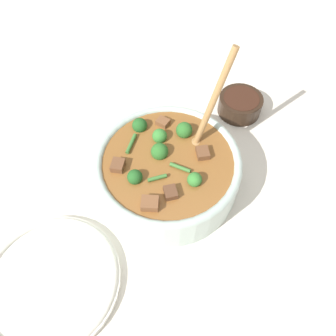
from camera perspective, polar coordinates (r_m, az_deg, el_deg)
name	(u,v)px	position (r m, az deg, el deg)	size (l,w,h in m)	color
ground_plane	(168,183)	(0.67, 0.00, -2.65)	(4.00, 4.00, 0.00)	silver
stew_bowl	(168,169)	(0.63, 0.00, -0.25)	(0.27, 0.27, 0.26)	#B2C6BC
condiment_bowl	(240,104)	(0.80, 12.45, 10.85)	(0.10, 0.10, 0.04)	black
empty_plate	(51,281)	(0.62, -19.74, -17.99)	(0.24, 0.24, 0.02)	silver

